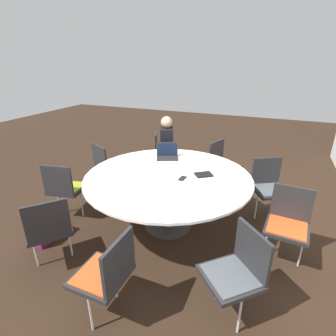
{
  "coord_description": "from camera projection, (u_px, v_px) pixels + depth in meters",
  "views": [
    {
      "loc": [
        2.78,
        1.13,
        2.11
      ],
      "look_at": [
        0.0,
        0.0,
        0.86
      ],
      "focal_mm": 28.0,
      "sensor_mm": 36.0,
      "label": 1
    }
  ],
  "objects": [
    {
      "name": "chair_3",
      "position": [
        49.0,
        227.0,
        2.72
      ],
      "size": [
        0.61,
        0.6,
        0.85
      ],
      "rotation": [
        0.0,
        0.0,
        8.72
      ],
      "color": "#262628",
      "rests_on": "ground_plane"
    },
    {
      "name": "chair_6",
      "position": [
        288.0,
        220.0,
        2.83
      ],
      "size": [
        0.46,
        0.48,
        0.85
      ],
      "rotation": [
        0.0,
        0.0,
        10.9
      ],
      "color": "#262628",
      "rests_on": "ground_plane"
    },
    {
      "name": "ground_plane",
      "position": [
        168.0,
        226.0,
        3.58
      ],
      "size": [
        16.0,
        16.0,
        0.0
      ],
      "primitive_type": "plane",
      "color": "black"
    },
    {
      "name": "chair_2",
      "position": [
        64.0,
        186.0,
        3.58
      ],
      "size": [
        0.5,
        0.51,
        0.85
      ],
      "rotation": [
        0.0,
        0.0,
        8.05
      ],
      "color": "#262628",
      "rests_on": "ground_plane"
    },
    {
      "name": "chair_8",
      "position": [
        222.0,
        162.0,
        4.41
      ],
      "size": [
        0.56,
        0.54,
        0.85
      ],
      "rotation": [
        0.0,
        0.0,
        12.22
      ],
      "color": "#262628",
      "rests_on": "ground_plane"
    },
    {
      "name": "chair_0",
      "position": [
        163.0,
        150.0,
        4.98
      ],
      "size": [
        0.57,
        0.56,
        0.85
      ],
      "rotation": [
        0.0,
        0.0,
        6.69
      ],
      "color": "#262628",
      "rests_on": "ground_plane"
    },
    {
      "name": "chair_1",
      "position": [
        107.0,
        164.0,
        4.33
      ],
      "size": [
        0.57,
        0.58,
        0.85
      ],
      "rotation": [
        0.0,
        0.0,
        7.4
      ],
      "color": "#262628",
      "rests_on": "ground_plane"
    },
    {
      "name": "laptop",
      "position": [
        167.0,
        154.0,
        3.86
      ],
      "size": [
        0.34,
        0.38,
        0.21
      ],
      "rotation": [
        0.0,
        0.0,
        1.98
      ],
      "color": "#232326",
      "rests_on": "conference_table"
    },
    {
      "name": "cell_phone",
      "position": [
        182.0,
        178.0,
        3.19
      ],
      "size": [
        0.14,
        0.08,
        0.01
      ],
      "color": "black",
      "rests_on": "conference_table"
    },
    {
      "name": "person_0",
      "position": [
        167.0,
        144.0,
        4.69
      ],
      "size": [
        0.42,
        0.35,
        1.2
      ],
      "rotation": [
        0.0,
        0.0,
        6.69
      ],
      "color": "black",
      "rests_on": "ground_plane"
    },
    {
      "name": "spiral_notebook",
      "position": [
        204.0,
        175.0,
        3.28
      ],
      "size": [
        0.25,
        0.26,
        0.02
      ],
      "color": "black",
      "rests_on": "conference_table"
    },
    {
      "name": "chair_7",
      "position": [
        269.0,
        184.0,
        3.64
      ],
      "size": [
        0.59,
        0.59,
        0.85
      ],
      "rotation": [
        0.0,
        0.0,
        11.53
      ],
      "color": "#262628",
      "rests_on": "ground_plane"
    },
    {
      "name": "chair_4",
      "position": [
        107.0,
        271.0,
        2.14
      ],
      "size": [
        0.45,
        0.43,
        0.85
      ],
      "rotation": [
        0.0,
        0.0,
        9.41
      ],
      "color": "#262628",
      "rests_on": "ground_plane"
    },
    {
      "name": "handbag",
      "position": [
        47.0,
        230.0,
        3.25
      ],
      "size": [
        0.36,
        0.16,
        0.28
      ],
      "color": "#661E56",
      "rests_on": "ground_plane"
    },
    {
      "name": "chair_5",
      "position": [
        237.0,
        269.0,
        2.17
      ],
      "size": [
        0.61,
        0.61,
        0.85
      ],
      "rotation": [
        0.0,
        0.0,
        10.18
      ],
      "color": "#262628",
      "rests_on": "ground_plane"
    },
    {
      "name": "conference_table",
      "position": [
        168.0,
        182.0,
        3.32
      ],
      "size": [
        2.09,
        2.09,
        0.76
      ],
      "color": "#333333",
      "rests_on": "ground_plane"
    }
  ]
}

